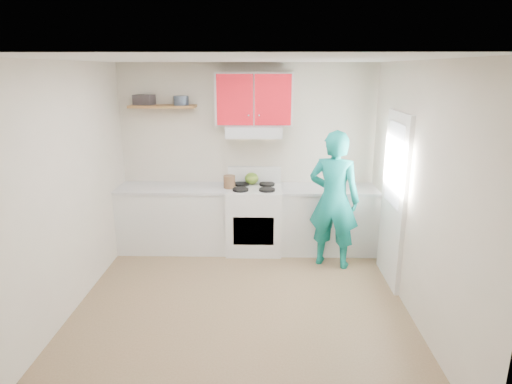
{
  "coord_description": "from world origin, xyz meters",
  "views": [
    {
      "loc": [
        0.26,
        -4.29,
        2.52
      ],
      "look_at": [
        0.15,
        0.55,
        1.15
      ],
      "focal_mm": 30.76,
      "sensor_mm": 36.0,
      "label": 1
    }
  ],
  "objects_px": {
    "tin": "(181,101)",
    "kettle": "(252,178)",
    "person": "(334,200)",
    "stove": "(254,219)",
    "crock": "(229,183)"
  },
  "relations": [
    {
      "from": "tin",
      "to": "kettle",
      "type": "distance_m",
      "value": 1.45
    },
    {
      "from": "tin",
      "to": "kettle",
      "type": "relative_size",
      "value": 1.03
    },
    {
      "from": "kettle",
      "to": "person",
      "type": "distance_m",
      "value": 1.27
    },
    {
      "from": "person",
      "to": "kettle",
      "type": "bearing_deg",
      "value": -11.44
    },
    {
      "from": "stove",
      "to": "person",
      "type": "bearing_deg",
      "value": -24.56
    },
    {
      "from": "stove",
      "to": "crock",
      "type": "distance_m",
      "value": 0.64
    },
    {
      "from": "stove",
      "to": "tin",
      "type": "relative_size",
      "value": 4.53
    },
    {
      "from": "kettle",
      "to": "person",
      "type": "xyz_separation_m",
      "value": [
        1.08,
        -0.67,
        -0.11
      ]
    },
    {
      "from": "kettle",
      "to": "crock",
      "type": "xyz_separation_m",
      "value": [
        -0.3,
        -0.21,
        -0.01
      ]
    },
    {
      "from": "tin",
      "to": "crock",
      "type": "distance_m",
      "value": 1.29
    },
    {
      "from": "kettle",
      "to": "person",
      "type": "height_order",
      "value": "person"
    },
    {
      "from": "person",
      "to": "tin",
      "type": "bearing_deg",
      "value": 3.79
    },
    {
      "from": "stove",
      "to": "crock",
      "type": "height_order",
      "value": "crock"
    },
    {
      "from": "tin",
      "to": "crock",
      "type": "xyz_separation_m",
      "value": [
        0.65,
        -0.15,
        -1.1
      ]
    },
    {
      "from": "stove",
      "to": "crock",
      "type": "relative_size",
      "value": 4.71
    }
  ]
}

